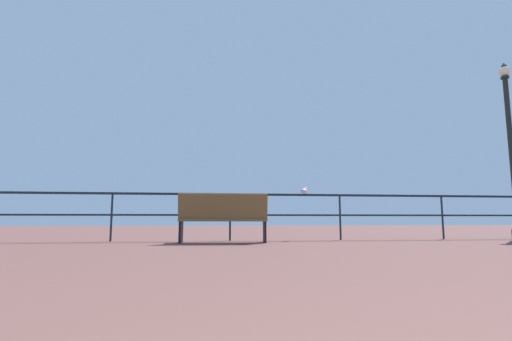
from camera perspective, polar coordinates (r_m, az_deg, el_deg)
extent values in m
cube|color=#16232C|center=(8.52, -3.89, -3.61)|extent=(20.34, 0.05, 0.05)
cube|color=#16232C|center=(8.50, -3.92, -6.71)|extent=(20.34, 0.04, 0.04)
cylinder|color=#16232C|center=(8.73, -20.94, -6.60)|extent=(0.04, 0.04, 1.02)
cylinder|color=#16232C|center=(8.50, -3.92, -7.06)|extent=(0.04, 0.04, 1.02)
cylinder|color=#16232C|center=(9.01, 12.56, -6.92)|extent=(0.04, 0.04, 1.02)
cylinder|color=#16232C|center=(10.15, 26.28, -6.37)|extent=(0.04, 0.04, 1.02)
cube|color=brown|center=(7.76, -4.97, -7.46)|extent=(1.79, 0.56, 0.05)
cube|color=brown|center=(7.56, -4.98, -5.48)|extent=(1.77, 0.25, 0.52)
cube|color=black|center=(7.79, 1.31, -9.15)|extent=(0.07, 0.41, 0.45)
cube|color=black|center=(7.96, 1.19, -6.48)|extent=(0.06, 0.32, 0.04)
cube|color=black|center=(7.83, -11.24, -9.00)|extent=(0.07, 0.41, 0.45)
cube|color=black|center=(8.00, -11.01, -6.35)|extent=(0.06, 0.32, 0.04)
cylinder|color=black|center=(11.72, 34.08, 2.32)|extent=(0.12, 0.12, 3.93)
cylinder|color=black|center=(12.17, 33.39, 11.62)|extent=(0.20, 0.20, 0.06)
sphere|color=#F8ECC2|center=(12.22, 33.33, 12.37)|extent=(0.28, 0.28, 0.28)
cone|color=black|center=(12.29, 33.27, 13.21)|extent=(0.15, 0.15, 0.10)
ellipsoid|color=silver|center=(8.79, 7.27, -3.11)|extent=(0.23, 0.26, 0.12)
ellipsoid|color=gray|center=(8.79, 7.27, -2.99)|extent=(0.19, 0.23, 0.04)
sphere|color=silver|center=(8.89, 7.45, -2.80)|extent=(0.10, 0.10, 0.10)
cone|color=gold|center=(8.96, 7.58, -2.83)|extent=(0.06, 0.06, 0.04)
cube|color=gray|center=(8.67, 7.03, -3.02)|extent=(0.09, 0.10, 0.02)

